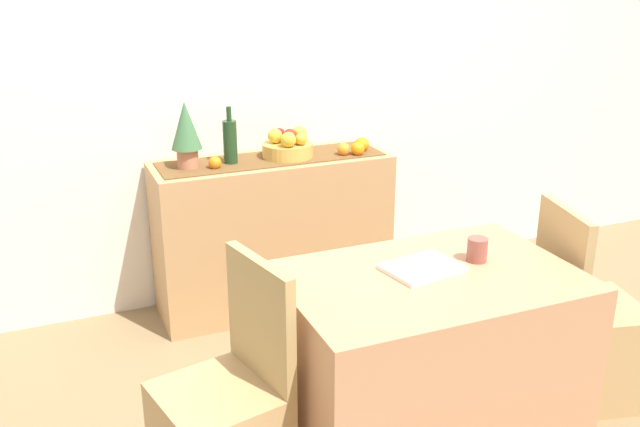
# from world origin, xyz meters

# --- Properties ---
(ground_plane) EXTENTS (6.40, 6.40, 0.02)m
(ground_plane) POSITION_xyz_m (0.00, 0.00, -0.01)
(ground_plane) COLOR olive
(ground_plane) RESTS_ON ground
(room_wall_rear) EXTENTS (6.40, 0.06, 2.70)m
(room_wall_rear) POSITION_xyz_m (0.00, 1.18, 1.35)
(room_wall_rear) COLOR silver
(room_wall_rear) RESTS_ON ground
(sideboard_console) EXTENTS (1.28, 0.42, 0.85)m
(sideboard_console) POSITION_xyz_m (-0.04, 0.92, 0.43)
(sideboard_console) COLOR tan
(sideboard_console) RESTS_ON ground
(table_runner) EXTENTS (1.20, 0.32, 0.01)m
(table_runner) POSITION_xyz_m (-0.04, 0.92, 0.85)
(table_runner) COLOR brown
(table_runner) RESTS_ON sideboard_console
(fruit_bowl) EXTENTS (0.27, 0.27, 0.07)m
(fruit_bowl) POSITION_xyz_m (0.05, 0.92, 0.89)
(fruit_bowl) COLOR gold
(fruit_bowl) RESTS_ON table_runner
(apple_front) EXTENTS (0.08, 0.08, 0.08)m
(apple_front) POSITION_xyz_m (0.06, 0.91, 0.97)
(apple_front) COLOR red
(apple_front) RESTS_ON fruit_bowl
(apple_center) EXTENTS (0.08, 0.08, 0.08)m
(apple_center) POSITION_xyz_m (-0.01, 0.94, 0.97)
(apple_center) COLOR gold
(apple_center) RESTS_ON fruit_bowl
(apple_left) EXTENTS (0.08, 0.08, 0.08)m
(apple_left) POSITION_xyz_m (0.02, 0.84, 0.97)
(apple_left) COLOR gold
(apple_left) RESTS_ON fruit_bowl
(apple_rear) EXTENTS (0.07, 0.07, 0.07)m
(apple_rear) POSITION_xyz_m (0.03, 1.00, 0.96)
(apple_rear) COLOR red
(apple_rear) RESTS_ON fruit_bowl
(apple_right) EXTENTS (0.08, 0.08, 0.08)m
(apple_right) POSITION_xyz_m (0.13, 0.95, 0.97)
(apple_right) COLOR gold
(apple_right) RESTS_ON fruit_bowl
(apple_upper) EXTENTS (0.07, 0.07, 0.07)m
(apple_upper) POSITION_xyz_m (0.10, 0.86, 0.96)
(apple_upper) COLOR gold
(apple_upper) RESTS_ON fruit_bowl
(wine_bottle) EXTENTS (0.07, 0.07, 0.30)m
(wine_bottle) POSITION_xyz_m (-0.27, 0.92, 0.97)
(wine_bottle) COLOR #1D3C1E
(wine_bottle) RESTS_ON sideboard_console
(potted_plant) EXTENTS (0.15, 0.15, 0.34)m
(potted_plant) POSITION_xyz_m (-0.49, 0.92, 1.04)
(potted_plant) COLOR #B67252
(potted_plant) RESTS_ON sideboard_console
(orange_loose_mid) EXTENTS (0.08, 0.08, 0.08)m
(orange_loose_mid) POSITION_xyz_m (0.47, 0.88, 0.89)
(orange_loose_mid) COLOR orange
(orange_loose_mid) RESTS_ON sideboard_console
(orange_loose_far) EXTENTS (0.07, 0.07, 0.07)m
(orange_loose_far) POSITION_xyz_m (0.34, 0.84, 0.89)
(orange_loose_far) COLOR orange
(orange_loose_far) RESTS_ON sideboard_console
(orange_loose_near_bowl) EXTENTS (0.07, 0.07, 0.07)m
(orange_loose_near_bowl) POSITION_xyz_m (-0.37, 0.86, 0.88)
(orange_loose_near_bowl) COLOR orange
(orange_loose_near_bowl) RESTS_ON sideboard_console
(orange_loose_end) EXTENTS (0.07, 0.07, 0.07)m
(orange_loose_end) POSITION_xyz_m (0.41, 0.81, 0.89)
(orange_loose_end) COLOR orange
(orange_loose_end) RESTS_ON sideboard_console
(dining_table) EXTENTS (1.11, 0.74, 0.74)m
(dining_table) POSITION_xyz_m (0.11, -0.46, 0.37)
(dining_table) COLOR tan
(dining_table) RESTS_ON ground
(open_book) EXTENTS (0.31, 0.26, 0.02)m
(open_book) POSITION_xyz_m (0.10, -0.41, 0.75)
(open_book) COLOR white
(open_book) RESTS_ON dining_table
(coffee_cup) EXTENTS (0.08, 0.08, 0.09)m
(coffee_cup) POSITION_xyz_m (0.35, -0.41, 0.79)
(coffee_cup) COLOR brown
(coffee_cup) RESTS_ON dining_table
(chair_by_corner) EXTENTS (0.48, 0.48, 0.90)m
(chair_by_corner) POSITION_xyz_m (0.93, -0.46, 0.27)
(chair_by_corner) COLOR tan
(chair_by_corner) RESTS_ON ground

